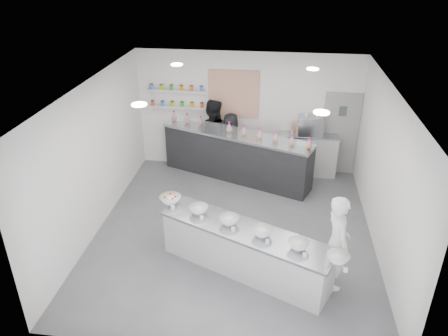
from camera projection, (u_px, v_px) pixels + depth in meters
The scene contains 26 objects.
floor at pixel (233, 232), 8.88m from camera, with size 6.00×6.00×0.00m, color #515156.
ceiling at pixel (235, 88), 7.52m from camera, with size 6.00×6.00×0.00m, color white.
back_wall at pixel (247, 112), 10.85m from camera, with size 5.50×5.50×0.00m, color white.
left_wall at pixel (94, 158), 8.52m from camera, with size 6.00×6.00×0.00m, color white.
right_wall at pixel (385, 175), 7.88m from camera, with size 6.00×6.00×0.00m, color white.
back_door at pixel (340, 134), 10.76m from camera, with size 0.88×0.04×2.10m, color gray.
pattern_panel at pixel (234, 94), 10.67m from camera, with size 1.25×0.03×1.20m, color #A9370F.
jar_shelf_lower at pixel (178, 107), 10.92m from camera, with size 1.45×0.22×0.04m, color silver.
jar_shelf_upper at pixel (177, 90), 10.73m from camera, with size 1.45×0.22×0.04m, color silver.
preserve_jars at pixel (177, 96), 10.78m from camera, with size 1.45×0.10×0.56m, color #D34E27, non-canonical shape.
downlight_0 at pixel (139, 105), 6.81m from camera, with size 0.24×0.24×0.02m, color white.
downlight_1 at pixel (321, 112), 6.48m from camera, with size 0.24×0.24×0.02m, color white.
downlight_2 at pixel (177, 65), 9.11m from camera, with size 0.24×0.24×0.02m, color white.
downlight_3 at pixel (313, 69), 8.78m from camera, with size 0.24×0.24×0.02m, color white.
prep_counter at pixel (245, 250), 7.64m from camera, with size 3.18×0.72×0.87m, color #B9B9B3.
back_bar at pixel (236, 156), 10.70m from camera, with size 3.82×0.70×1.18m, color black.
sneeze_guard at pixel (230, 132), 10.10m from camera, with size 3.76×0.02×0.32m, color white.
espresso_ledge at pixel (307, 154), 10.92m from camera, with size 1.44×0.46×1.07m, color #B9B9B3.
espresso_machine at pixel (311, 126), 10.57m from camera, with size 0.60×0.41×0.46m, color #93969E.
cup_stacks at pixel (295, 128), 10.65m from camera, with size 0.24×0.24×0.30m, color #9C7962, non-canonical shape.
prep_bowls at pixel (245, 226), 7.41m from camera, with size 3.61×0.46×0.14m, color white, non-canonical shape.
label_cards at pixel (256, 245), 7.01m from camera, with size 3.31×0.04×0.07m, color white, non-canonical shape.
cookie_bags at pixel (237, 128), 10.37m from camera, with size 3.75×0.15×0.27m, color #D45DA0, non-canonical shape.
woman_prep at pixel (337, 242), 7.14m from camera, with size 0.63×0.41×1.72m, color white.
staff_left at pixel (213, 137), 10.84m from camera, with size 0.93×0.73×1.92m, color black.
staff_right at pixel (231, 144), 10.86m from camera, with size 0.77×0.50×1.58m, color black.
Camera 1 is at (0.76, -7.29, 5.19)m, focal length 35.00 mm.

